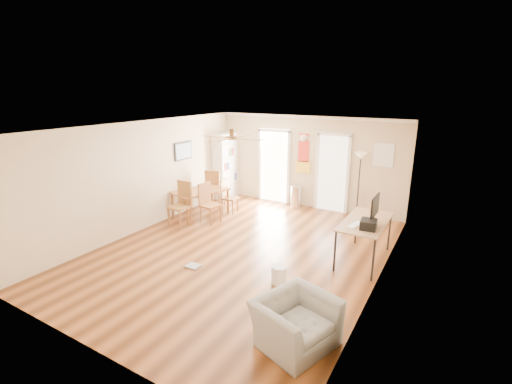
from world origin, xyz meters
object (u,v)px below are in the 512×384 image
Objects in this scene: wastebasket_b at (294,294)px; dining_chair_far at (216,188)px; dining_chair_right_a at (230,196)px; torchiere_lamp at (358,186)px; dining_chair_right_b at (210,203)px; printer at (369,224)px; bookshelf at (226,166)px; computer_desk at (364,241)px; dining_table at (201,203)px; dining_chair_near at (179,204)px; armchair at (296,322)px; trash_can at (296,197)px; wastebasket_a at (279,274)px.

dining_chair_far is at bearing 140.00° from wastebasket_b.
torchiere_lamp reaches higher than dining_chair_right_a.
dining_chair_far is (-0.68, 1.15, 0.04)m from dining_chair_right_b.
wastebasket_b is at bearing -118.62° from printer.
bookshelf is 5.35m from computer_desk.
dining_table is 0.88m from dining_chair_near.
bookshelf is at bearing 102.35° from dining_chair_near.
dining_chair_near is 4.96m from armchair.
armchair is at bearing -65.94° from trash_can.
dining_chair_right_b is 3.39m from wastebasket_a.
dining_chair_near is at bearing 145.21° from dining_chair_right_b.
computer_desk is (4.43, 0.40, -0.13)m from dining_chair_near.
trash_can is at bearing -12.24° from bookshelf.
torchiere_lamp is 5.52× the size of wastebasket_a.
bookshelf is 6.32× the size of wastebasket_b.
dining_chair_far is (-0.13, 0.85, 0.19)m from dining_table.
trash_can is (1.92, 2.77, -0.23)m from dining_chair_near.
printer is (4.98, -2.58, -0.09)m from bookshelf.
torchiere_lamp is (1.75, -0.01, 0.56)m from trash_can.
wastebasket_b is at bearing -61.08° from bookshelf.
armchair is at bearing -121.26° from dining_chair_right_b.
dining_chair_right_b is 3.17× the size of wastebasket_a.
bookshelf reaches higher than dining_chair_right_a.
dining_chair_right_a is at bearing -136.57° from trash_can.
dining_chair_right_a is (0.93, -1.16, -0.54)m from bookshelf.
wastebasket_b is at bearing 127.65° from dining_chair_far.
dining_chair_right_b is (0.00, -0.88, 0.04)m from dining_chair_right_a.
torchiere_lamp is at bearing 108.00° from computer_desk.
wastebasket_a is at bearing -16.41° from dining_chair_near.
torchiere_lamp is 2.51m from computer_desk.
computer_desk is (4.59, -1.31, -0.13)m from dining_chair_far.
bookshelf is 5.61m from printer.
trash_can is 0.41× the size of computer_desk.
wastebasket_a is (2.86, -1.79, -0.35)m from dining_chair_right_b.
torchiere_lamp reaches higher than printer.
bookshelf is at bearing 134.67° from wastebasket_a.
dining_chair_far is 2.33m from trash_can.
dining_chair_right_b reaches higher than wastebasket_b.
dining_table reaches higher than wastebasket_b.
trash_can is (1.39, 1.32, -0.14)m from dining_chair_right_a.
dining_table is at bearing 128.37° from dining_chair_right_a.
armchair is (2.36, -5.28, 0.00)m from trash_can.
trash_can is 3.86m from printer.
dining_chair_far reaches higher than dining_chair_right_a.
bookshelf is 1.29× the size of computer_desk.
dining_chair_near reaches higher than dining_table.
dining_chair_right_a is at bearing -67.46° from bookshelf.
computer_desk is at bearing -43.15° from trash_can.
dining_chair_near is at bearing 151.75° from dining_chair_right_a.
trash_can reaches higher than wastebasket_a.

